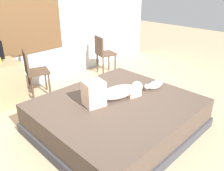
{
  "coord_description": "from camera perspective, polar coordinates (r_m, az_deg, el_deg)",
  "views": [
    {
      "loc": [
        -2.09,
        -2.02,
        1.96
      ],
      "look_at": [
        0.03,
        0.1,
        0.6
      ],
      "focal_mm": 37.08,
      "sensor_mm": 36.0,
      "label": 1
    }
  ],
  "objects": [
    {
      "name": "chair_by_desk",
      "position": [
        4.36,
        -18.86,
        3.7
      ],
      "size": [
        0.48,
        0.48,
        0.86
      ],
      "color": "#4C3828",
      "rests_on": "ground"
    },
    {
      "name": "bed",
      "position": [
        3.28,
        1.24,
        -7.51
      ],
      "size": [
        2.09,
        1.88,
        0.45
      ],
      "color": "#38383D",
      "rests_on": "ground"
    },
    {
      "name": "chair_spare",
      "position": [
        5.2,
        -2.19,
        8.27
      ],
      "size": [
        0.47,
        0.47,
        0.86
      ],
      "color": "#4C3828",
      "rests_on": "ground"
    },
    {
      "name": "cat",
      "position": [
        3.56,
        10.3,
        0.08
      ],
      "size": [
        0.35,
        0.17,
        0.21
      ],
      "color": "silver",
      "rests_on": "bed"
    },
    {
      "name": "back_wall_with_window",
      "position": [
        4.73,
        -19.41,
        16.99
      ],
      "size": [
        6.4,
        0.14,
        2.9
      ],
      "color": "silver",
      "rests_on": "ground"
    },
    {
      "name": "person_lying",
      "position": [
        3.18,
        -0.01,
        -1.63
      ],
      "size": [
        0.94,
        0.43,
        0.34
      ],
      "color": "silver",
      "rests_on": "bed"
    },
    {
      "name": "ground_plane",
      "position": [
        3.51,
        0.88,
        -9.49
      ],
      "size": [
        16.0,
        16.0,
        0.0
      ],
      "primitive_type": "plane",
      "color": "tan"
    }
  ]
}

